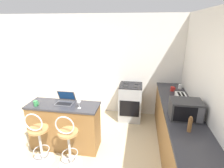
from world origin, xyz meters
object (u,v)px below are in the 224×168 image
(microwave, at_px, (186,109))
(mug_white, at_px, (180,87))
(bar_stool_far, at_px, (68,142))
(pepper_mill, at_px, (190,124))
(laptop, at_px, (65,100))
(toaster, at_px, (180,99))
(mug_green, at_px, (36,103))
(stove_range, at_px, (130,102))
(bar_stool_near, at_px, (39,139))
(wine_glass_tall, at_px, (79,102))
(mug_red, at_px, (172,89))

(microwave, xyz_separation_m, mug_white, (0.20, 1.39, -0.10))
(bar_stool_far, distance_m, pepper_mill, 1.93)
(bar_stool_far, relative_size, microwave, 2.11)
(laptop, bearing_deg, pepper_mill, -16.30)
(toaster, height_order, mug_white, toaster)
(mug_green, xyz_separation_m, mug_white, (2.80, 1.38, 0.00))
(microwave, distance_m, toaster, 0.57)
(stove_range, bearing_deg, toaster, -42.54)
(bar_stool_near, height_order, microwave, microwave)
(toaster, distance_m, wine_glass_tall, 1.89)
(mug_red, relative_size, mug_green, 1.09)
(laptop, relative_size, pepper_mill, 1.42)
(bar_stool_far, height_order, pepper_mill, pepper_mill)
(laptop, height_order, mug_white, laptop)
(microwave, distance_m, mug_red, 1.22)
(laptop, bearing_deg, wine_glass_tall, -27.73)
(toaster, height_order, stove_range, toaster)
(wine_glass_tall, bearing_deg, bar_stool_near, -148.56)
(wine_glass_tall, distance_m, pepper_mill, 1.81)
(microwave, bearing_deg, bar_stool_near, -172.26)
(laptop, xyz_separation_m, stove_range, (1.17, 1.23, -0.52))
(bar_stool_far, relative_size, pepper_mill, 4.18)
(microwave, xyz_separation_m, wine_glass_tall, (-1.78, 0.05, -0.03))
(bar_stool_near, relative_size, mug_white, 10.00)
(stove_range, bearing_deg, bar_stool_near, -129.15)
(laptop, height_order, microwave, microwave)
(bar_stool_far, height_order, laptop, laptop)
(laptop, xyz_separation_m, toaster, (2.16, 0.33, 0.04))
(laptop, xyz_separation_m, wine_glass_tall, (0.34, -0.18, 0.06))
(bar_stool_near, relative_size, stove_range, 1.08)
(bar_stool_far, relative_size, mug_green, 10.41)
(laptop, bearing_deg, mug_green, -155.85)
(mug_green, height_order, pepper_mill, pepper_mill)
(bar_stool_near, xyz_separation_m, stove_range, (1.46, 1.79, -0.01))
(toaster, bearing_deg, bar_stool_near, -160.01)
(mug_white, bearing_deg, mug_green, -153.81)
(mug_red, bearing_deg, microwave, -90.03)
(toaster, xyz_separation_m, pepper_mill, (-0.06, -0.94, 0.02))
(bar_stool_far, distance_m, stove_range, 2.01)
(mug_white, bearing_deg, wine_glass_tall, -145.95)
(pepper_mill, bearing_deg, stove_range, 116.57)
(bar_stool_near, relative_size, laptop, 2.95)
(laptop, height_order, toaster, laptop)
(stove_range, height_order, pepper_mill, pepper_mill)
(microwave, distance_m, pepper_mill, 0.39)
(toaster, distance_m, stove_range, 1.45)
(toaster, xyz_separation_m, mug_red, (-0.04, 0.65, -0.04))
(stove_range, distance_m, mug_white, 1.26)
(bar_stool_far, xyz_separation_m, mug_red, (1.87, 1.54, 0.50))
(wine_glass_tall, bearing_deg, pepper_mill, -13.91)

